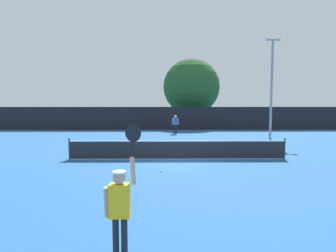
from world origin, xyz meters
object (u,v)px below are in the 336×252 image
object	(u,v)px
player_receiving	(175,123)
parked_car_near	(103,118)
light_pole	(272,81)
tennis_ball	(161,172)
player_serving	(120,202)
large_tree	(191,87)

from	to	relation	value
player_receiving	parked_car_near	xyz separation A→B (m)	(-8.56, 10.49, -0.21)
light_pole	parked_car_near	world-z (taller)	light_pole
tennis_ball	light_pole	xyz separation A→B (m)	(8.17, 10.39, 4.37)
player_serving	large_tree	xyz separation A→B (m)	(3.81, 29.01, 3.31)
player_serving	player_receiving	xyz separation A→B (m)	(1.71, 20.92, -0.16)
tennis_ball	parked_car_near	xyz separation A→B (m)	(-7.51, 24.58, 0.74)
player_serving	tennis_ball	world-z (taller)	player_serving
tennis_ball	light_pole	distance (m)	13.92
player_receiving	parked_car_near	bearing A→B (deg)	-50.78
player_serving	tennis_ball	distance (m)	6.95
player_receiving	large_tree	xyz separation A→B (m)	(2.10, 8.09, 3.47)
light_pole	large_tree	distance (m)	12.81
light_pole	large_tree	xyz separation A→B (m)	(-5.02, 11.79, 0.04)
parked_car_near	player_serving	bearing A→B (deg)	-79.54
tennis_ball	large_tree	xyz separation A→B (m)	(3.15, 22.18, 4.42)
large_tree	parked_car_near	xyz separation A→B (m)	(-10.66, 2.40, -3.67)
player_serving	parked_car_near	bearing A→B (deg)	102.30
player_serving	large_tree	world-z (taller)	large_tree
player_receiving	parked_car_near	distance (m)	13.54
player_serving	player_receiving	size ratio (longest dim) A/B	1.60
tennis_ball	parked_car_near	bearing A→B (deg)	106.98
player_serving	light_pole	size ratio (longest dim) A/B	0.33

